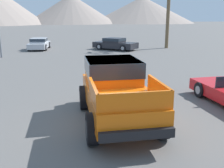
# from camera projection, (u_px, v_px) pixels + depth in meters

# --- Properties ---
(ground_plane) EXTENTS (320.00, 320.00, 0.00)m
(ground_plane) POSITION_uv_depth(u_px,v_px,m) (107.00, 118.00, 8.93)
(ground_plane) COLOR #5B5956
(orange_pickup_truck) EXTENTS (2.28, 4.85, 1.92)m
(orange_pickup_truck) POSITION_uv_depth(u_px,v_px,m) (116.00, 87.00, 8.65)
(orange_pickup_truck) COLOR orange
(orange_pickup_truck) RESTS_ON ground_plane
(parked_car_silver) EXTENTS (2.15, 4.29, 1.17)m
(parked_car_silver) POSITION_uv_depth(u_px,v_px,m) (39.00, 44.00, 27.37)
(parked_car_silver) COLOR #B7BABF
(parked_car_silver) RESTS_ON ground_plane
(parked_car_dark) EXTENTS (4.60, 4.32, 1.20)m
(parked_car_dark) POSITION_uv_depth(u_px,v_px,m) (115.00, 44.00, 27.07)
(parked_car_dark) COLOR #232328
(parked_car_dark) RESTS_ON ground_plane
(distant_mountain_range) EXTENTS (134.83, 69.88, 21.77)m
(distant_mountain_range) POSITION_uv_depth(u_px,v_px,m) (44.00, 4.00, 120.86)
(distant_mountain_range) COLOR gray
(distant_mountain_range) RESTS_ON ground_plane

